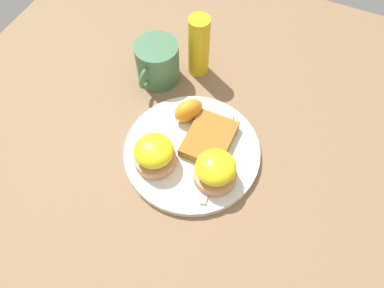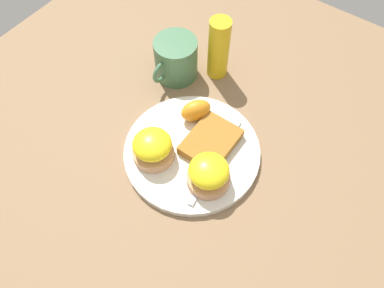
% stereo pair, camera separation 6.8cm
% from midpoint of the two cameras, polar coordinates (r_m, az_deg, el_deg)
% --- Properties ---
extents(ground_plane, '(1.10, 1.10, 0.00)m').
position_cam_midpoint_polar(ground_plane, '(0.71, -2.74, -1.66)').
color(ground_plane, '#846647').
extents(plate, '(0.26, 0.26, 0.01)m').
position_cam_midpoint_polar(plate, '(0.71, -2.76, -1.37)').
color(plate, silver).
rests_on(plate, ground_plane).
extents(sandwich_benedict_left, '(0.08, 0.08, 0.06)m').
position_cam_midpoint_polar(sandwich_benedict_left, '(0.67, -8.68, -1.74)').
color(sandwich_benedict_left, tan).
rests_on(sandwich_benedict_left, plate).
extents(sandwich_benedict_right, '(0.08, 0.08, 0.06)m').
position_cam_midpoint_polar(sandwich_benedict_right, '(0.64, 0.58, -4.27)').
color(sandwich_benedict_right, tan).
rests_on(sandwich_benedict_right, plate).
extents(hashbrown_patty, '(0.11, 0.08, 0.02)m').
position_cam_midpoint_polar(hashbrown_patty, '(0.70, -0.13, 0.58)').
color(hashbrown_patty, '#9C6725').
rests_on(hashbrown_patty, plate).
extents(orange_wedge, '(0.07, 0.06, 0.04)m').
position_cam_midpoint_polar(orange_wedge, '(0.72, -3.26, 4.93)').
color(orange_wedge, orange).
rests_on(orange_wedge, plate).
extents(fork, '(0.20, 0.05, 0.00)m').
position_cam_midpoint_polar(fork, '(0.70, 1.19, -1.10)').
color(fork, silver).
rests_on(fork, plate).
extents(cup, '(0.12, 0.09, 0.09)m').
position_cam_midpoint_polar(cup, '(0.80, -7.79, 12.03)').
color(cup, '#42704C').
rests_on(cup, ground_plane).
extents(condiment_bottle, '(0.04, 0.04, 0.14)m').
position_cam_midpoint_polar(condiment_bottle, '(0.79, -1.50, 14.49)').
color(condiment_bottle, gold).
rests_on(condiment_bottle, ground_plane).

